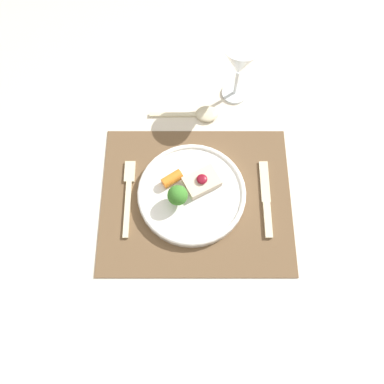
# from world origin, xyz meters

# --- Properties ---
(ground_plane) EXTENTS (8.00, 8.00, 0.00)m
(ground_plane) POSITION_xyz_m (0.00, 0.00, 0.00)
(ground_plane) COLOR gray
(dining_table) EXTENTS (1.23, 1.24, 0.77)m
(dining_table) POSITION_xyz_m (0.00, 0.00, 0.68)
(dining_table) COLOR beige
(dining_table) RESTS_ON ground_plane
(placemat) EXTENTS (0.43, 0.35, 0.00)m
(placemat) POSITION_xyz_m (0.00, 0.00, 0.77)
(placemat) COLOR brown
(placemat) RESTS_ON dining_table
(dinner_plate) EXTENTS (0.24, 0.24, 0.07)m
(dinner_plate) POSITION_xyz_m (-0.01, 0.01, 0.79)
(dinner_plate) COLOR white
(dinner_plate) RESTS_ON placemat
(fork) EXTENTS (0.02, 0.18, 0.01)m
(fork) POSITION_xyz_m (-0.15, 0.01, 0.78)
(fork) COLOR beige
(fork) RESTS_ON placemat
(knife) EXTENTS (0.02, 0.18, 0.01)m
(knife) POSITION_xyz_m (0.16, -0.01, 0.78)
(knife) COLOR beige
(knife) RESTS_ON placemat
(spoon) EXTENTS (0.17, 0.05, 0.02)m
(spoon) POSITION_xyz_m (0.01, 0.22, 0.78)
(spoon) COLOR beige
(spoon) RESTS_ON dining_table
(wine_glass_near) EXTENTS (0.09, 0.09, 0.17)m
(wine_glass_near) POSITION_xyz_m (0.10, 0.29, 0.89)
(wine_glass_near) COLOR white
(wine_glass_near) RESTS_ON dining_table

